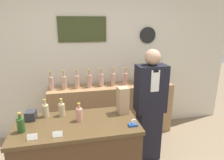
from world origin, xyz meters
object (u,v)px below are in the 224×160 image
Objects in this scene: paper_bag at (123,100)px; tape_dispenser at (133,124)px; shopkeeper at (150,107)px; potted_plant at (159,72)px.

paper_bag is 0.35m from tape_dispenser.
shopkeeper is 4.54× the size of potted_plant.
potted_plant is 1.77m from tape_dispenser.
tape_dispenser is at bearing -124.29° from shopkeeper.
potted_plant is at bearing 49.62° from paper_bag.
tape_dispenser is (-0.48, -0.71, 0.17)m from shopkeeper.
shopkeeper is at bearing 37.12° from paper_bag.
potted_plant is at bearing 58.25° from shopkeeper.
potted_plant is 1.17× the size of paper_bag.
shopkeeper reaches higher than potted_plant.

